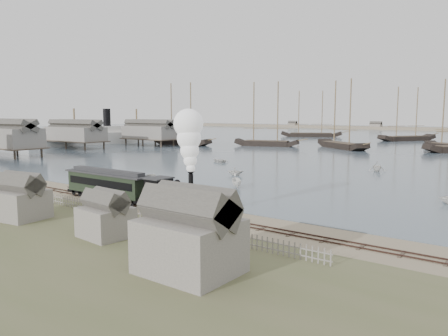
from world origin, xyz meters
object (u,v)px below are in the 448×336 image
Objects in this scene: passenger_coach at (108,183)px; locomotive at (185,168)px; beached_dinghy at (144,198)px; steamship at (107,126)px.

locomotive is at bearing -0.00° from passenger_coach.
passenger_coach is at bearing 155.71° from beached_dinghy.
locomotive is 109.93m from steamship.
steamship is (-78.58, 61.93, 3.89)m from passenger_coach.
locomotive is at bearing -72.04° from beached_dinghy.
passenger_coach is 4.63m from beached_dinghy.
beached_dinghy is 0.06× the size of steamship.
beached_dinghy is (-8.60, 2.33, -4.40)m from locomotive.
steamship reaches higher than locomotive.
steamship is at bearing 141.75° from passenger_coach.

